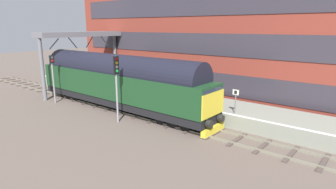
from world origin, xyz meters
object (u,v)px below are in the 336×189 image
signal_post_mid (53,74)px  platform_number_sign (236,98)px  diesel_locomotive (118,81)px  signal_post_near (117,80)px

signal_post_mid → platform_number_sign: signal_post_mid is taller
diesel_locomotive → signal_post_near: signal_post_near is taller
diesel_locomotive → signal_post_mid: diesel_locomotive is taller
signal_post_mid → platform_number_sign: 16.48m
signal_post_near → platform_number_sign: (4.25, -7.22, -1.00)m
diesel_locomotive → signal_post_near: 3.56m
diesel_locomotive → signal_post_near: (-2.33, -2.60, 0.69)m
platform_number_sign → diesel_locomotive: bearing=101.0°
signal_post_near → signal_post_mid: bearing=90.0°
diesel_locomotive → platform_number_sign: size_ratio=10.85×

